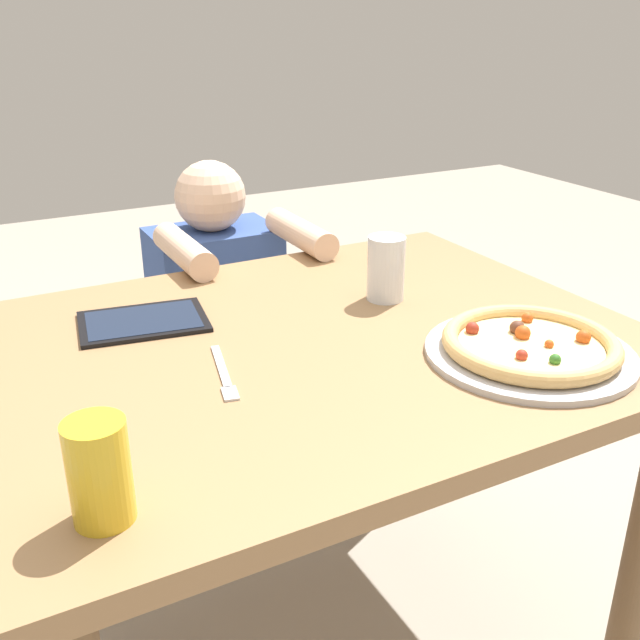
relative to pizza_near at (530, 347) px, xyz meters
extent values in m
cube|color=#936D47|center=(-0.30, 0.25, -0.04)|extent=(1.20, 0.94, 0.04)
cylinder|color=brown|center=(-0.83, 0.64, -0.41)|extent=(0.07, 0.07, 0.71)
cylinder|color=brown|center=(0.22, 0.64, -0.41)|extent=(0.07, 0.07, 0.71)
cylinder|color=#B7B7BC|center=(0.00, 0.00, -0.01)|extent=(0.36, 0.36, 0.01)
cylinder|color=#EFD68C|center=(0.00, 0.00, 0.00)|extent=(0.25, 0.25, 0.01)
torus|color=tan|center=(0.00, 0.00, 0.01)|extent=(0.31, 0.31, 0.03)
sphere|color=#2D6623|center=(-0.01, -0.07, 0.01)|extent=(0.02, 0.02, 0.02)
sphere|color=#2D6623|center=(0.01, 0.03, 0.01)|extent=(0.02, 0.02, 0.02)
sphere|color=#BF4C19|center=(0.02, -0.02, 0.01)|extent=(0.02, 0.02, 0.02)
sphere|color=#BF4C19|center=(0.07, 0.08, 0.01)|extent=(0.02, 0.02, 0.02)
sphere|color=#BF4C19|center=(0.01, 0.03, 0.01)|extent=(0.03, 0.03, 0.03)
sphere|color=brown|center=(0.02, 0.05, 0.01)|extent=(0.03, 0.03, 0.03)
sphere|color=maroon|center=(-0.06, 0.09, 0.01)|extent=(0.02, 0.02, 0.02)
sphere|color=maroon|center=(-0.05, -0.03, 0.01)|extent=(0.02, 0.02, 0.02)
sphere|color=#BF4C19|center=(0.09, -0.03, 0.01)|extent=(0.03, 0.03, 0.03)
cylinder|color=gold|center=(-0.76, -0.10, 0.05)|extent=(0.07, 0.07, 0.13)
cylinder|color=silver|center=(-0.07, 0.35, 0.05)|extent=(0.08, 0.08, 0.13)
cube|color=white|center=(-0.07, 0.36, 0.09)|extent=(0.03, 0.03, 0.03)
cube|color=white|center=(-0.09, 0.35, 0.10)|extent=(0.03, 0.03, 0.02)
cube|color=white|center=(-0.09, 0.35, 0.10)|extent=(0.04, 0.04, 0.03)
cube|color=silver|center=(-0.49, 0.21, -0.02)|extent=(0.05, 0.16, 0.00)
cube|color=silver|center=(-0.51, 0.12, -0.02)|extent=(0.03, 0.05, 0.00)
cube|color=black|center=(-0.56, 0.46, -0.01)|extent=(0.26, 0.20, 0.01)
cube|color=#192338|center=(-0.56, 0.46, -0.01)|extent=(0.23, 0.17, 0.00)
cylinder|color=#333847|center=(-0.22, 0.99, -0.54)|extent=(0.27, 0.27, 0.45)
cube|color=#334C8C|center=(-0.22, 0.99, -0.16)|extent=(0.34, 0.22, 0.31)
sphere|color=beige|center=(-0.22, 0.99, 0.08)|extent=(0.19, 0.19, 0.19)
cylinder|color=beige|center=(-0.37, 0.76, 0.02)|extent=(0.07, 0.28, 0.07)
cylinder|color=beige|center=(-0.07, 0.76, 0.02)|extent=(0.07, 0.28, 0.07)
camera|label=1|loc=(-0.87, -0.85, 0.55)|focal=41.16mm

